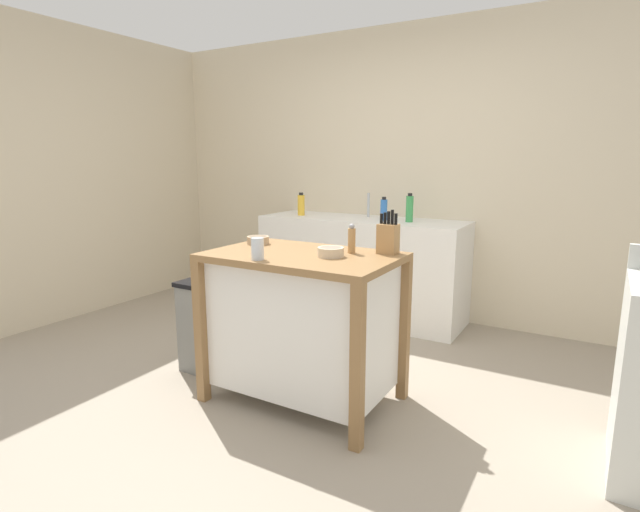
{
  "coord_description": "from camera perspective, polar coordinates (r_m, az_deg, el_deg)",
  "views": [
    {
      "loc": [
        1.62,
        -2.26,
        1.44
      ],
      "look_at": [
        0.13,
        0.28,
        0.85
      ],
      "focal_mm": 27.45,
      "sensor_mm": 36.0,
      "label": 1
    }
  ],
  "objects": [
    {
      "name": "ground_plane",
      "position": [
        3.13,
        -4.9,
        -16.19
      ],
      "size": [
        6.18,
        6.18,
        0.0
      ],
      "primitive_type": "plane",
      "color": "gray",
      "rests_on": "ground"
    },
    {
      "name": "wall_back",
      "position": [
        4.61,
        9.92,
        9.38
      ],
      "size": [
        5.18,
        0.1,
        2.6
      ],
      "primitive_type": "cube",
      "color": "beige",
      "rests_on": "ground"
    },
    {
      "name": "wall_left",
      "position": [
        5.16,
        -24.59,
        8.72
      ],
      "size": [
        0.1,
        2.66,
        2.6
      ],
      "primitive_type": "cube",
      "color": "beige",
      "rests_on": "ground"
    },
    {
      "name": "kitchen_island",
      "position": [
        2.92,
        -2.0,
        -7.4
      ],
      "size": [
        1.09,
        0.7,
        0.9
      ],
      "color": "olive",
      "rests_on": "ground"
    },
    {
      "name": "knife_block",
      "position": [
        2.83,
        7.94,
        2.15
      ],
      "size": [
        0.11,
        0.09,
        0.25
      ],
      "color": "#AD7F4C",
      "rests_on": "kitchen_island"
    },
    {
      "name": "bowl_stoneware_deep",
      "position": [
        3.15,
        -7.24,
        1.87
      ],
      "size": [
        0.14,
        0.14,
        0.05
      ],
      "color": "tan",
      "rests_on": "kitchen_island"
    },
    {
      "name": "bowl_ceramic_wide",
      "position": [
        2.71,
        1.25,
        0.5
      ],
      "size": [
        0.15,
        0.15,
        0.05
      ],
      "color": "beige",
      "rests_on": "kitchen_island"
    },
    {
      "name": "drinking_cup",
      "position": [
        2.65,
        -7.29,
        0.84
      ],
      "size": [
        0.07,
        0.07,
        0.12
      ],
      "color": "silver",
      "rests_on": "kitchen_island"
    },
    {
      "name": "pepper_grinder",
      "position": [
        2.82,
        3.71,
        1.96
      ],
      "size": [
        0.04,
        0.04,
        0.17
      ],
      "color": "#AD7F4C",
      "rests_on": "kitchen_island"
    },
    {
      "name": "trash_bin",
      "position": [
        3.46,
        -12.87,
        -7.95
      ],
      "size": [
        0.36,
        0.28,
        0.63
      ],
      "color": "slate",
      "rests_on": "ground"
    },
    {
      "name": "sink_counter",
      "position": [
        4.5,
        4.78,
        -1.36
      ],
      "size": [
        1.87,
        0.6,
        0.91
      ],
      "color": "white",
      "rests_on": "ground"
    },
    {
      "name": "sink_faucet",
      "position": [
        4.54,
        5.66,
        5.94
      ],
      "size": [
        0.02,
        0.02,
        0.22
      ],
      "color": "#B7BCC1",
      "rests_on": "sink_counter"
    },
    {
      "name": "bottle_hand_soap",
      "position": [
        4.32,
        7.45,
        5.41
      ],
      "size": [
        0.06,
        0.06,
        0.2
      ],
      "color": "blue",
      "rests_on": "sink_counter"
    },
    {
      "name": "bottle_spray_cleaner",
      "position": [
        4.65,
        -2.21,
        5.99
      ],
      "size": [
        0.07,
        0.07,
        0.21
      ],
      "color": "yellow",
      "rests_on": "sink_counter"
    },
    {
      "name": "bottle_dish_soap",
      "position": [
        4.22,
        10.4,
        5.46
      ],
      "size": [
        0.06,
        0.06,
        0.24
      ],
      "color": "green",
      "rests_on": "sink_counter"
    }
  ]
}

